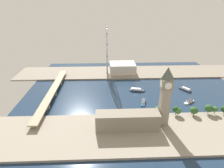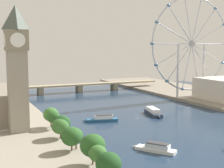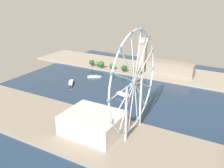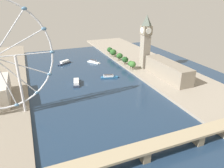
{
  "view_description": "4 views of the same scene",
  "coord_description": "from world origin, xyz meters",
  "px_view_note": "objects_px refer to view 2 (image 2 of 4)",
  "views": [
    {
      "loc": [
        -326.92,
        57.66,
        156.95
      ],
      "look_at": [
        7.12,
        43.58,
        18.0
      ],
      "focal_mm": 31.46,
      "sensor_mm": 36.0,
      "label": 1
    },
    {
      "loc": [
        -130.79,
        -230.36,
        57.97
      ],
      "look_at": [
        9.92,
        72.93,
        18.31
      ],
      "focal_mm": 50.91,
      "sensor_mm": 36.0,
      "label": 2
    },
    {
      "loc": [
        306.96,
        143.82,
        146.9
      ],
      "look_at": [
        17.8,
        -18.56,
        18.39
      ],
      "focal_mm": 39.78,
      "sensor_mm": 36.0,
      "label": 3
    },
    {
      "loc": [
        67.43,
        256.34,
        112.6
      ],
      "look_at": [
        -19.95,
        41.91,
        12.93
      ],
      "focal_mm": 33.96,
      "sensor_mm": 36.0,
      "label": 4
    }
  ],
  "objects_px": {
    "clock_tower": "(17,66)",
    "tour_boat_1": "(102,119)",
    "river_bridge": "(79,86)",
    "tour_boat_3": "(153,112)",
    "ferris_wheel": "(192,45)",
    "tour_boat_2": "(156,148)"
  },
  "relations": [
    {
      "from": "clock_tower",
      "to": "tour_boat_1",
      "type": "distance_m",
      "value": 79.0
    },
    {
      "from": "river_bridge",
      "to": "tour_boat_3",
      "type": "distance_m",
      "value": 156.47
    },
    {
      "from": "river_bridge",
      "to": "ferris_wheel",
      "type": "bearing_deg",
      "value": -46.22
    },
    {
      "from": "tour_boat_3",
      "to": "river_bridge",
      "type": "bearing_deg",
      "value": -162.08
    },
    {
      "from": "ferris_wheel",
      "to": "tour_boat_3",
      "type": "relative_size",
      "value": 3.47
    },
    {
      "from": "ferris_wheel",
      "to": "tour_boat_2",
      "type": "distance_m",
      "value": 199.66
    },
    {
      "from": "clock_tower",
      "to": "ferris_wheel",
      "type": "relative_size",
      "value": 0.74
    },
    {
      "from": "ferris_wheel",
      "to": "tour_boat_3",
      "type": "xyz_separation_m",
      "value": [
        -83.37,
        -55.25,
        -57.45
      ]
    },
    {
      "from": "ferris_wheel",
      "to": "clock_tower",
      "type": "bearing_deg",
      "value": -159.82
    },
    {
      "from": "ferris_wheel",
      "to": "tour_boat_3",
      "type": "distance_m",
      "value": 115.34
    },
    {
      "from": "tour_boat_2",
      "to": "tour_boat_3",
      "type": "xyz_separation_m",
      "value": [
        49.87,
        81.73,
        0.42
      ]
    },
    {
      "from": "clock_tower",
      "to": "ferris_wheel",
      "type": "distance_m",
      "value": 210.51
    },
    {
      "from": "clock_tower",
      "to": "tour_boat_2",
      "type": "bearing_deg",
      "value": -45.29
    },
    {
      "from": "clock_tower",
      "to": "tour_boat_3",
      "type": "bearing_deg",
      "value": 8.6
    },
    {
      "from": "ferris_wheel",
      "to": "tour_boat_2",
      "type": "relative_size",
      "value": 4.57
    },
    {
      "from": "ferris_wheel",
      "to": "tour_boat_3",
      "type": "height_order",
      "value": "ferris_wheel"
    },
    {
      "from": "river_bridge",
      "to": "tour_boat_2",
      "type": "relative_size",
      "value": 9.2
    },
    {
      "from": "tour_boat_1",
      "to": "tour_boat_2",
      "type": "bearing_deg",
      "value": 103.81
    },
    {
      "from": "clock_tower",
      "to": "tour_boat_1",
      "type": "relative_size",
      "value": 2.83
    },
    {
      "from": "tour_boat_2",
      "to": "tour_boat_3",
      "type": "height_order",
      "value": "tour_boat_3"
    },
    {
      "from": "tour_boat_1",
      "to": "ferris_wheel",
      "type": "bearing_deg",
      "value": -141.51
    },
    {
      "from": "river_bridge",
      "to": "tour_boat_3",
      "type": "xyz_separation_m",
      "value": [
        13.01,
        -155.83,
        -5.77
      ]
    }
  ]
}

